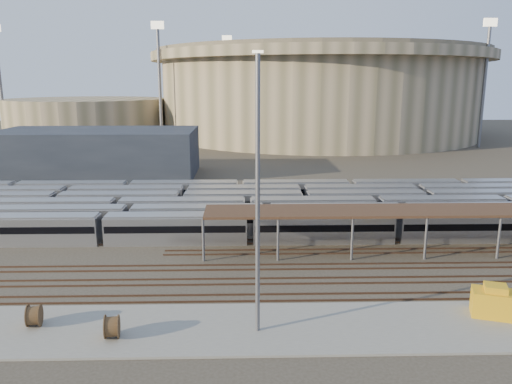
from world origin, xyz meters
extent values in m
plane|color=#383026|center=(0.00, 0.00, 0.00)|extent=(420.00, 420.00, 0.00)
cube|color=gray|center=(-5.00, -15.00, 0.10)|extent=(50.00, 9.00, 0.20)
cube|color=#BABABF|center=(-2.56, 8.00, 1.80)|extent=(112.00, 2.90, 3.60)
cube|color=#BABABF|center=(-0.20, 12.20, 1.80)|extent=(112.00, 2.90, 3.60)
cube|color=#BABABF|center=(-2.80, 16.40, 1.80)|extent=(112.00, 2.90, 3.60)
cube|color=#BABABF|center=(5.95, 20.60, 1.80)|extent=(112.00, 2.90, 3.60)
cube|color=#BABABF|center=(6.08, 24.80, 1.80)|extent=(112.00, 2.90, 3.60)
cube|color=#BABABF|center=(-3.95, 29.00, 1.80)|extent=(112.00, 2.90, 3.60)
cylinder|color=slate|center=(-8.00, 1.30, 2.50)|extent=(0.30, 0.30, 5.00)
cylinder|color=slate|center=(-8.00, 6.70, 2.50)|extent=(0.30, 0.30, 5.00)
cylinder|color=slate|center=(0.57, 1.30, 2.50)|extent=(0.30, 0.30, 5.00)
cylinder|color=slate|center=(0.57, 6.70, 2.50)|extent=(0.30, 0.30, 5.00)
cylinder|color=slate|center=(9.14, 1.30, 2.50)|extent=(0.30, 0.30, 5.00)
cylinder|color=slate|center=(9.14, 6.70, 2.50)|extent=(0.30, 0.30, 5.00)
cylinder|color=slate|center=(17.71, 1.30, 2.50)|extent=(0.30, 0.30, 5.00)
cylinder|color=slate|center=(17.71, 6.70, 2.50)|extent=(0.30, 0.30, 5.00)
cylinder|color=slate|center=(26.29, 1.30, 2.50)|extent=(0.30, 0.30, 5.00)
cylinder|color=slate|center=(26.29, 6.70, 2.50)|extent=(0.30, 0.30, 5.00)
cube|color=#392217|center=(22.00, 4.00, 5.15)|extent=(60.00, 6.00, 0.30)
cube|color=#4C3323|center=(0.00, -1.75, 0.09)|extent=(170.00, 0.12, 0.18)
cube|color=#4C3323|center=(0.00, -0.25, 0.09)|extent=(170.00, 0.12, 0.18)
cube|color=#4C3323|center=(0.00, -5.75, 0.09)|extent=(170.00, 0.12, 0.18)
cube|color=#4C3323|center=(0.00, -4.25, 0.09)|extent=(170.00, 0.12, 0.18)
cube|color=#4C3323|center=(0.00, -9.75, 0.09)|extent=(170.00, 0.12, 0.18)
cube|color=#4C3323|center=(0.00, -8.25, 0.09)|extent=(170.00, 0.12, 0.18)
cylinder|color=#9D896A|center=(25.00, 140.00, 14.00)|extent=(116.00, 116.00, 28.00)
cylinder|color=#9D896A|center=(25.00, 140.00, 29.50)|extent=(124.00, 124.00, 3.00)
cylinder|color=brown|center=(25.00, 140.00, 31.75)|extent=(120.00, 120.00, 1.50)
cylinder|color=#9D896A|center=(-60.00, 130.00, 7.00)|extent=(56.00, 56.00, 14.00)
cube|color=#1E232D|center=(-35.00, 55.00, 5.00)|extent=(42.00, 20.00, 10.00)
cylinder|color=slate|center=(-30.00, 110.00, 18.00)|extent=(1.00, 1.00, 36.00)
cube|color=#FFF2CC|center=(-30.00, 110.00, 37.20)|extent=(4.00, 0.60, 2.40)
cylinder|color=slate|center=(-85.00, 120.00, 18.00)|extent=(1.00, 1.00, 36.00)
cylinder|color=slate|center=(70.00, 100.00, 18.00)|extent=(1.00, 1.00, 36.00)
cube|color=#FFF2CC|center=(70.00, 100.00, 37.20)|extent=(4.00, 0.60, 2.40)
cylinder|color=slate|center=(-10.00, 160.00, 18.00)|extent=(1.00, 1.00, 36.00)
cube|color=#FFF2CC|center=(-10.00, 160.00, 37.20)|extent=(4.00, 0.60, 2.40)
cylinder|color=brown|center=(-20.97, -14.36, 1.14)|extent=(1.32, 2.01, 1.87)
cylinder|color=brown|center=(-13.93, -16.51, 1.15)|extent=(1.30, 2.03, 1.91)
cylinder|color=slate|center=(-2.24, -15.56, 11.27)|extent=(0.36, 0.36, 22.13)
cube|color=#FFF2CC|center=(-2.24, -15.56, 22.43)|extent=(0.82, 0.34, 0.20)
cube|color=#CA9413|center=(18.50, -13.47, 1.35)|extent=(4.21, 3.37, 2.29)
camera|label=1|loc=(-3.31, -53.30, 20.38)|focal=35.00mm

